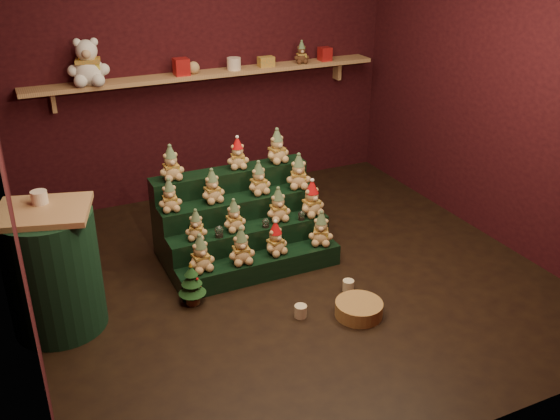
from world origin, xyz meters
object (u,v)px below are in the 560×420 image
mug_right (348,286)px  white_bear (87,56)px  side_table (53,270)px  snow_globe_a (219,231)px  wicker_basket (359,309)px  snow_globe_b (266,223)px  mini_christmas_tree (192,284)px  brown_bear (301,52)px  mug_left (301,311)px  riser_tier_front (260,267)px  snow_globe_c (301,215)px

mug_right → white_bear: 3.09m
side_table → snow_globe_a: bearing=23.3°
mug_right → wicker_basket: (-0.10, -0.33, 0.01)m
wicker_basket → white_bear: (-1.37, 2.57, 1.53)m
snow_globe_b → mini_christmas_tree: 0.84m
white_bear → side_table: bearing=-98.9°
snow_globe_b → wicker_basket: bearing=-71.8°
white_bear → snow_globe_a: bearing=-56.5°
side_table → snow_globe_b: bearing=21.6°
side_table → brown_bear: (2.83, 1.76, 0.97)m
mug_left → brown_bear: 3.02m
snow_globe_b → mug_left: 0.89m
side_table → mug_right: bearing=3.1°
snow_globe_b → white_bear: (-1.04, 1.59, 1.18)m
riser_tier_front → snow_globe_c: 0.58m
side_table → brown_bear: brown_bear is taller
riser_tier_front → mini_christmas_tree: bearing=-167.0°
snow_globe_b → white_bear: bearing=123.3°
side_table → mug_left: side_table is taller
white_bear → mug_right: bearing=-44.9°
mug_left → white_bear: 3.01m
snow_globe_a → brown_bear: (1.53, 1.59, 1.02)m
riser_tier_front → snow_globe_a: size_ratio=14.73×
snow_globe_b → brown_bear: size_ratio=0.35×
snow_globe_a → mug_left: snow_globe_a is taller
snow_globe_b → wicker_basket: (0.32, -0.99, -0.34)m
wicker_basket → snow_globe_b: bearing=108.2°
mini_christmas_tree → white_bear: 2.38m
brown_bear → mug_right: bearing=-95.3°
snow_globe_c → brown_bear: brown_bear is taller
riser_tier_front → white_bear: (-0.92, 1.75, 1.49)m
brown_bear → snow_globe_c: bearing=-104.5°
snow_globe_b → mini_christmas_tree: snow_globe_b is taller
snow_globe_c → white_bear: bearing=131.0°
snow_globe_b → mug_right: (0.43, -0.66, -0.35)m
snow_globe_c → side_table: side_table is taller
riser_tier_front → mini_christmas_tree: mini_christmas_tree is taller
mug_left → wicker_basket: 0.44m
side_table → mini_christmas_tree: size_ratio=2.61×
wicker_basket → brown_bear: (0.79, 2.57, 1.38)m
snow_globe_a → wicker_basket: bearing=-53.2°
snow_globe_a → side_table: (-1.30, -0.17, 0.06)m
side_table → white_bear: bearing=85.1°
mug_left → brown_bear: bearing=63.5°
mug_left → mug_right: mug_left is taller
snow_globe_b → snow_globe_c: size_ratio=0.98×
mini_christmas_tree → riser_tier_front: bearing=13.0°
mug_right → brown_bear: (0.69, 2.24, 1.39)m
white_bear → mug_left: bearing=-56.3°
mug_right → snow_globe_a: bearing=142.0°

